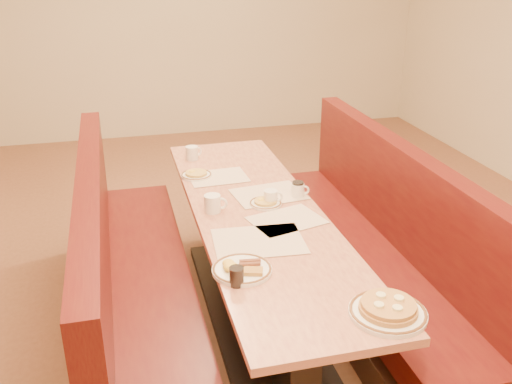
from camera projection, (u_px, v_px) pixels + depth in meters
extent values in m
plane|color=#9E6647|center=(258.00, 323.00, 3.48)|extent=(8.00, 8.00, 0.00)
cube|color=beige|center=(170.00, 15.00, 6.49)|extent=(6.00, 0.04, 2.80)
cube|color=black|center=(258.00, 319.00, 3.47)|extent=(0.55, 1.88, 0.06)
cube|color=black|center=(258.00, 273.00, 3.34)|extent=(0.15, 1.75, 0.71)
cube|color=tan|center=(258.00, 215.00, 3.19)|extent=(0.70, 2.50, 0.04)
cube|color=#4C3326|center=(145.00, 326.00, 3.29)|extent=(0.55, 2.50, 0.20)
cube|color=#57180E|center=(141.00, 286.00, 3.18)|extent=(0.55, 2.50, 0.16)
cube|color=#57180E|center=(94.00, 230.00, 2.98)|extent=(0.12, 2.50, 0.60)
cube|color=#4C3326|center=(361.00, 294.00, 3.59)|extent=(0.55, 2.50, 0.20)
cube|color=#57180E|center=(365.00, 256.00, 3.49)|extent=(0.55, 2.50, 0.16)
cube|color=#57180E|center=(403.00, 196.00, 3.39)|extent=(0.12, 2.50, 0.60)
cube|color=beige|center=(259.00, 241.00, 2.86)|extent=(0.47, 0.37, 0.00)
cube|color=beige|center=(287.00, 220.00, 3.08)|extent=(0.43, 0.37, 0.00)
cube|color=beige|center=(218.00, 177.00, 3.66)|extent=(0.38, 0.29, 0.00)
cube|color=beige|center=(269.00, 194.00, 3.40)|extent=(0.45, 0.36, 0.00)
cylinder|color=white|center=(388.00, 313.00, 2.28)|extent=(0.31, 0.31, 0.02)
torus|color=brown|center=(388.00, 311.00, 2.28)|extent=(0.31, 0.31, 0.01)
cylinder|color=#BB8843|center=(388.00, 309.00, 2.27)|extent=(0.24, 0.24, 0.02)
cylinder|color=#BB8843|center=(389.00, 305.00, 2.27)|extent=(0.22, 0.22, 0.02)
cylinder|color=#FFECA6|center=(399.00, 298.00, 2.28)|extent=(0.04, 0.04, 0.01)
cylinder|color=#FFECA6|center=(381.00, 295.00, 2.30)|extent=(0.04, 0.04, 0.01)
cylinder|color=#FFECA6|center=(379.00, 305.00, 2.24)|extent=(0.04, 0.04, 0.01)
cylinder|color=#FFECA6|center=(397.00, 308.00, 2.22)|extent=(0.04, 0.04, 0.01)
cylinder|color=white|center=(242.00, 270.00, 2.59)|extent=(0.28, 0.28, 0.02)
torus|color=brown|center=(242.00, 268.00, 2.59)|extent=(0.27, 0.27, 0.01)
ellipsoid|color=yellow|center=(231.00, 267.00, 2.56)|extent=(0.07, 0.07, 0.04)
ellipsoid|color=yellow|center=(237.00, 271.00, 2.53)|extent=(0.06, 0.06, 0.03)
ellipsoid|color=yellow|center=(228.00, 263.00, 2.60)|extent=(0.06, 0.06, 0.03)
cylinder|color=brown|center=(250.00, 264.00, 2.60)|extent=(0.10, 0.03, 0.02)
cylinder|color=brown|center=(250.00, 261.00, 2.62)|extent=(0.10, 0.03, 0.02)
cube|color=#C0773C|center=(253.00, 271.00, 2.54)|extent=(0.10, 0.08, 0.02)
cylinder|color=white|center=(266.00, 204.00, 3.27)|extent=(0.19, 0.19, 0.01)
torus|color=brown|center=(266.00, 203.00, 3.26)|extent=(0.18, 0.18, 0.01)
cylinder|color=#E2B74F|center=(266.00, 201.00, 3.26)|extent=(0.13, 0.13, 0.01)
ellipsoid|color=yellow|center=(261.00, 200.00, 3.27)|extent=(0.04, 0.04, 0.02)
cylinder|color=white|center=(196.00, 175.00, 3.67)|extent=(0.20, 0.20, 0.01)
torus|color=brown|center=(196.00, 174.00, 3.67)|extent=(0.20, 0.20, 0.01)
cylinder|color=#E2B74F|center=(196.00, 173.00, 3.67)|extent=(0.14, 0.14, 0.01)
ellipsoid|color=yellow|center=(192.00, 172.00, 3.67)|extent=(0.04, 0.04, 0.02)
cylinder|color=white|center=(271.00, 197.00, 3.26)|extent=(0.08, 0.08, 0.08)
torus|color=white|center=(278.00, 197.00, 3.27)|extent=(0.06, 0.02, 0.06)
cylinder|color=black|center=(271.00, 191.00, 3.25)|extent=(0.07, 0.07, 0.01)
cylinder|color=white|center=(212.00, 203.00, 3.17)|extent=(0.09, 0.09, 0.10)
torus|color=white|center=(221.00, 203.00, 3.17)|extent=(0.07, 0.03, 0.07)
cylinder|color=black|center=(212.00, 196.00, 3.15)|extent=(0.08, 0.08, 0.01)
cylinder|color=white|center=(298.00, 190.00, 3.36)|extent=(0.08, 0.08, 0.08)
torus|color=white|center=(305.00, 190.00, 3.36)|extent=(0.06, 0.02, 0.06)
cylinder|color=black|center=(298.00, 185.00, 3.35)|extent=(0.07, 0.07, 0.01)
cylinder|color=white|center=(192.00, 153.00, 3.96)|extent=(0.09, 0.09, 0.09)
torus|color=white|center=(198.00, 152.00, 3.98)|extent=(0.07, 0.04, 0.07)
cylinder|color=black|center=(192.00, 147.00, 3.94)|extent=(0.07, 0.07, 0.01)
cylinder|color=black|center=(237.00, 277.00, 2.47)|extent=(0.06, 0.06, 0.09)
cylinder|color=silver|center=(237.00, 276.00, 2.47)|extent=(0.06, 0.06, 0.09)
cylinder|color=black|center=(298.00, 189.00, 3.36)|extent=(0.06, 0.06, 0.09)
cylinder|color=silver|center=(298.00, 189.00, 3.36)|extent=(0.07, 0.07, 0.09)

